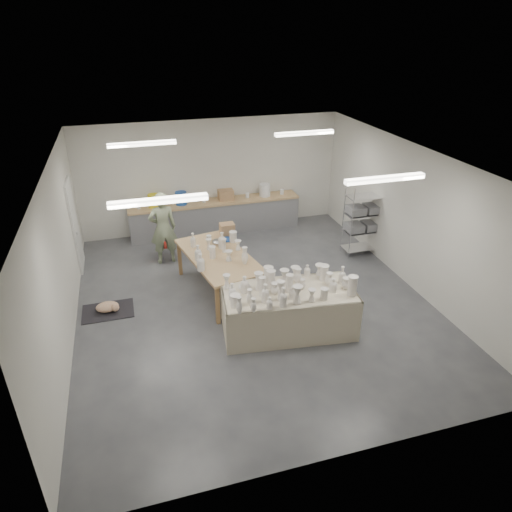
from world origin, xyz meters
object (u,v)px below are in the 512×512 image
object	(u,v)px
drying_table	(288,309)
potter	(163,228)
red_stool	(164,246)
work_table	(219,253)

from	to	relation	value
drying_table	potter	distance (m)	3.93
potter	red_stool	size ratio (longest dim) A/B	4.54
work_table	potter	world-z (taller)	potter
drying_table	red_stool	bearing A→B (deg)	124.18
work_table	red_stool	distance (m)	2.19
drying_table	red_stool	distance (m)	4.15
drying_table	work_table	size ratio (longest dim) A/B	1.02
red_stool	potter	bearing A→B (deg)	-90.00
red_stool	work_table	bearing A→B (deg)	-61.66
work_table	red_stool	size ratio (longest dim) A/B	6.41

